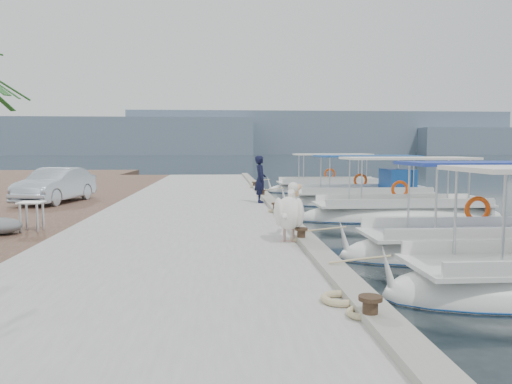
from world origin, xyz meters
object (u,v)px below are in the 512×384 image
at_px(fisherman, 260,179).
at_px(parked_car, 56,185).
at_px(fishing_caique_d, 363,200).
at_px(pelican, 289,211).
at_px(fishing_caique_c, 401,216).
at_px(fishing_caique_e, 329,190).
at_px(fishing_caique_b, 486,252).

height_order(fisherman, parked_car, fisherman).
bearing_deg(parked_car, fishing_caique_d, 25.59).
distance_m(fishing_caique_d, pelican, 12.71).
bearing_deg(parked_car, pelican, -36.12).
distance_m(fishing_caique_c, fishing_caique_e, 11.49).
height_order(pelican, fisherman, fisherman).
bearing_deg(fisherman, parked_car, 83.48).
xyz_separation_m(fishing_caique_c, pelican, (-4.95, -6.53, 1.03)).
bearing_deg(fishing_caique_b, fishing_caique_e, 89.55).
xyz_separation_m(fishing_caique_e, fisherman, (-4.84, -10.18, 1.26)).
bearing_deg(fisherman, fishing_caique_b, -150.14).
relative_size(fishing_caique_b, pelican, 4.29).
relative_size(fishing_caique_d, fishing_caique_e, 1.03).
bearing_deg(fishing_caique_b, fisherman, 122.10).
height_order(fishing_caique_e, fisherman, fisherman).
bearing_deg(fishing_caique_c, fisherman, 165.21).
relative_size(fishing_caique_d, parked_car, 1.90).
relative_size(fishing_caique_b, fishing_caique_d, 0.93).
distance_m(fishing_caique_b, pelican, 4.81).
relative_size(fishing_caique_e, parked_car, 1.84).
distance_m(fishing_caique_e, parked_car, 15.82).
bearing_deg(fishing_caique_e, fisherman, -115.43).
height_order(fishing_caique_e, parked_car, fishing_caique_e).
xyz_separation_m(fishing_caique_d, fisherman, (-5.06, -3.79, 1.20)).
relative_size(fishing_caique_e, fisherman, 4.12).
relative_size(fisherman, parked_car, 0.45).
relative_size(fishing_caique_d, fisherman, 4.25).
bearing_deg(pelican, fishing_caique_b, 4.17).
distance_m(fishing_caique_c, fisherman, 5.29).
distance_m(fishing_caique_d, parked_car, 13.18).
distance_m(fishing_caique_c, pelican, 8.26).
bearing_deg(pelican, fishing_caique_d, 66.53).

